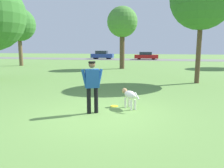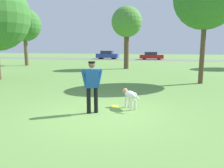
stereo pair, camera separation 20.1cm
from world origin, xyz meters
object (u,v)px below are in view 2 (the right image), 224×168
object	(u,v)px
parked_car_red	(151,56)
tree_far_left	(24,25)
dog	(130,95)
frisbee	(115,106)
tree_mid_center	(127,23)
person	(92,83)
parked_car_blue	(107,55)

from	to	relation	value
parked_car_red	tree_far_left	bearing A→B (deg)	-132.98
dog	frisbee	world-z (taller)	dog
dog	tree_far_left	world-z (taller)	tree_far_left
frisbee	parked_car_red	size ratio (longest dim) A/B	0.07
tree_mid_center	parked_car_red	bearing A→B (deg)	85.32
person	parked_car_red	bearing A→B (deg)	61.45
tree_mid_center	frisbee	bearing A→B (deg)	-81.49
dog	frisbee	bearing A→B (deg)	39.31
parked_car_blue	parked_car_red	world-z (taller)	parked_car_blue
tree_mid_center	parked_car_blue	size ratio (longest dim) A/B	1.51
person	tree_far_left	distance (m)	20.78
tree_far_left	parked_car_red	bearing A→B (deg)	49.63
dog	tree_far_left	xyz separation A→B (m)	(-14.36, 14.78, 4.06)
person	dog	bearing A→B (deg)	8.01
person	parked_car_red	distance (m)	31.00
dog	tree_mid_center	bearing A→B (deg)	-28.85
frisbee	tree_mid_center	xyz separation A→B (m)	(-2.05, 13.67, 4.35)
frisbee	tree_far_left	bearing A→B (deg)	133.27
parked_car_blue	parked_car_red	xyz separation A→B (m)	(7.67, 0.01, -0.08)
frisbee	tree_mid_center	bearing A→B (deg)	98.51
person	parked_car_red	xyz separation A→B (m)	(-0.18, 31.00, -0.35)
frisbee	parked_car_blue	distance (m)	31.23
frisbee	parked_car_blue	world-z (taller)	parked_car_blue
tree_far_left	frisbee	bearing A→B (deg)	-46.73
parked_car_blue	parked_car_red	distance (m)	7.67
parked_car_blue	person	bearing A→B (deg)	-77.10
tree_far_left	parked_car_blue	xyz separation A→B (m)	(5.43, 15.41, -3.80)
person	frisbee	world-z (taller)	person
frisbee	parked_car_blue	xyz separation A→B (m)	(-8.37, 30.08, 0.70)
tree_mid_center	parked_car_blue	bearing A→B (deg)	111.08
frisbee	tree_far_left	distance (m)	20.64
tree_far_left	parked_car_blue	distance (m)	16.78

